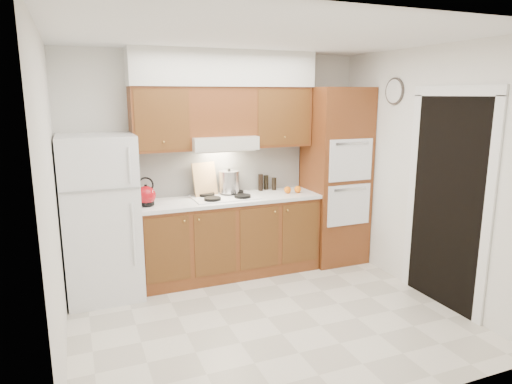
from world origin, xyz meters
The scene contains 26 objects.
floor centered at (0.00, 0.00, 0.00)m, with size 3.60×3.60×0.00m, color beige.
ceiling centered at (0.00, 0.00, 2.60)m, with size 3.60×3.60×0.00m, color white.
wall_back centered at (0.00, 1.50, 1.30)m, with size 3.60×0.02×2.60m, color white.
wall_left centered at (-1.80, 0.00, 1.30)m, with size 0.02×3.00×2.60m, color white.
wall_right centered at (1.80, 0.00, 1.30)m, with size 0.02×3.00×2.60m, color white.
fridge centered at (-1.41, 1.14, 0.86)m, with size 0.75×0.72×1.72m, color white.
base_cabinets centered at (0.02, 1.20, 0.45)m, with size 2.11×0.60×0.90m, color brown.
countertop centered at (0.03, 1.19, 0.92)m, with size 2.13×0.62×0.04m, color white.
backsplash centered at (0.02, 1.49, 1.22)m, with size 2.11×0.03×0.56m, color white.
oven_cabinet centered at (1.44, 1.18, 1.10)m, with size 0.70×0.65×2.20m, color brown.
upper_cab_left centered at (-0.71, 1.33, 1.85)m, with size 0.63×0.33×0.70m, color brown.
upper_cab_right centered at (0.72, 1.33, 1.85)m, with size 0.73×0.33×0.70m, color brown.
range_hood centered at (-0.02, 1.27, 1.57)m, with size 0.75×0.45×0.15m, color silver.
upper_cab_over_hood centered at (-0.02, 1.33, 1.92)m, with size 0.75×0.33×0.55m, color brown.
soffit centered at (0.03, 1.32, 2.40)m, with size 2.13×0.36×0.40m, color silver.
cooktop centered at (-0.02, 1.21, 0.95)m, with size 0.74×0.50×0.01m, color white.
doorway centered at (1.79, -0.35, 1.05)m, with size 0.02×0.90×2.10m, color black.
wall_clock centered at (1.79, 0.55, 2.15)m, with size 0.30×0.30×0.02m, color #3F3833.
kettle centered at (-0.93, 1.14, 1.05)m, with size 0.21×0.21×0.21m, color maroon.
cutting_board centered at (-0.21, 1.37, 1.14)m, with size 0.30×0.02×0.40m, color tan.
stock_pot centered at (0.08, 1.33, 1.10)m, with size 0.24×0.24×0.25m, color silver.
condiment_a centered at (0.52, 1.41, 1.04)m, with size 0.06×0.06×0.21m, color black.
condiment_b centered at (0.61, 1.45, 1.03)m, with size 0.06×0.06×0.18m, color black.
condiment_c centered at (0.69, 1.38, 1.02)m, with size 0.06×0.06×0.16m, color black.
orange_near centered at (0.89, 1.12, 0.98)m, with size 0.08×0.08×0.08m, color #FB5A0D.
orange_far centered at (0.76, 1.14, 0.98)m, with size 0.08×0.08×0.08m, color orange.
Camera 1 is at (-1.63, -3.72, 2.12)m, focal length 32.00 mm.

